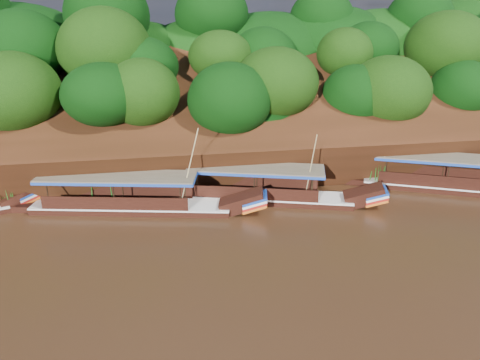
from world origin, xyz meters
name	(u,v)px	position (x,y,z in m)	size (l,w,h in m)	color
ground	(321,250)	(0.00, 0.00, 0.00)	(160.00, 160.00, 0.00)	black
riverbank	(249,126)	(-0.01, 22.73, 1.89)	(120.00, 30.06, 19.40)	black
boat_0	(468,184)	(14.16, 6.90, 0.60)	(15.85, 8.69, 6.36)	black
boat_1	(276,194)	(-0.86, 7.55, 0.58)	(14.82, 6.35, 5.97)	black
boat_2	(143,203)	(-10.43, 7.56, 0.58)	(16.46, 5.43, 6.45)	black
reeds	(246,182)	(-2.79, 9.51, 0.89)	(49.93, 2.19, 2.17)	#1C6519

